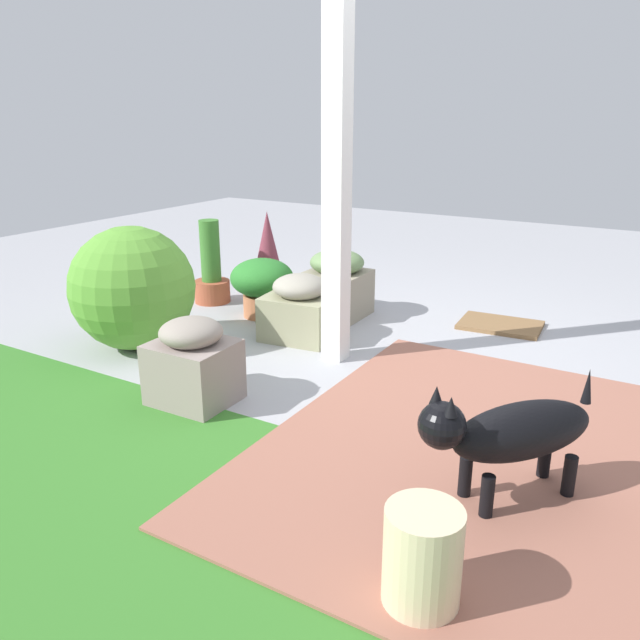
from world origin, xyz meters
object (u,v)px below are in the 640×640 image
(stone_planter_nearest, at_px, (337,284))
(terracotta_pot_spiky, at_px, (268,256))
(stone_planter_near, at_px, (300,308))
(doormat, at_px, (500,325))
(round_shrub, at_px, (133,288))
(porch_pillar, at_px, (337,153))
(terracotta_pot_broad, at_px, (262,283))
(dog, at_px, (511,432))
(terracotta_pot_tall, at_px, (211,273))
(ceramic_urn, at_px, (422,558))
(stone_planter_far, at_px, (193,363))

(stone_planter_nearest, bearing_deg, terracotta_pot_spiky, -14.19)
(stone_planter_near, bearing_deg, doormat, -140.26)
(round_shrub, bearing_deg, porch_pillar, -158.09)
(porch_pillar, height_order, stone_planter_nearest, porch_pillar)
(terracotta_pot_broad, relative_size, dog, 0.69)
(stone_planter_nearest, bearing_deg, terracotta_pot_tall, 11.31)
(round_shrub, bearing_deg, ceramic_urn, 154.33)
(stone_planter_nearest, xyz_separation_m, stone_planter_near, (-0.04, 0.59, -0.04))
(terracotta_pot_broad, bearing_deg, stone_planter_nearest, -147.00)
(round_shrub, bearing_deg, dog, 168.83)
(stone_planter_near, height_order, terracotta_pot_spiky, terracotta_pot_spiky)
(stone_planter_near, distance_m, stone_planter_far, 1.15)
(terracotta_pot_spiky, bearing_deg, terracotta_pot_tall, 55.60)
(stone_planter_nearest, relative_size, terracotta_pot_spiky, 0.71)
(stone_planter_nearest, bearing_deg, doormat, -162.92)
(doormat, bearing_deg, round_shrub, 39.73)
(porch_pillar, xyz_separation_m, stone_planter_near, (0.40, -0.20, -1.06))
(stone_planter_far, relative_size, ceramic_urn, 1.37)
(terracotta_pot_broad, height_order, terracotta_pot_spiky, terracotta_pot_spiky)
(stone_planter_near, bearing_deg, dog, 145.18)
(porch_pillar, distance_m, dog, 1.95)
(stone_planter_near, height_order, ceramic_urn, stone_planter_near)
(stone_planter_near, relative_size, terracotta_pot_tall, 0.76)
(round_shrub, xyz_separation_m, ceramic_urn, (-2.53, 1.22, -0.23))
(stone_planter_nearest, height_order, terracotta_pot_spiky, terracotta_pot_spiky)
(stone_planter_nearest, xyz_separation_m, terracotta_pot_spiky, (0.79, -0.20, 0.09))
(dog, bearing_deg, terracotta_pot_tall, -29.15)
(terracotta_pot_broad, height_order, doormat, terracotta_pot_broad)
(stone_planter_near, distance_m, doormat, 1.50)
(porch_pillar, height_order, dog, porch_pillar)
(stone_planter_near, bearing_deg, stone_planter_far, 92.55)
(porch_pillar, distance_m, stone_planter_near, 1.15)
(stone_planter_near, height_order, dog, dog)
(terracotta_pot_tall, xyz_separation_m, terracotta_pot_spiky, (-0.28, -0.41, 0.10))
(stone_planter_nearest, xyz_separation_m, dog, (-1.80, 1.81, 0.06))
(terracotta_pot_broad, height_order, terracotta_pot_tall, terracotta_pot_tall)
(terracotta_pot_tall, xyz_separation_m, dog, (-2.87, 1.60, 0.07))
(terracotta_pot_broad, bearing_deg, porch_pillar, 152.40)
(stone_planter_far, distance_m, round_shrub, 1.02)
(stone_planter_near, relative_size, doormat, 0.90)
(stone_planter_nearest, xyz_separation_m, terracotta_pot_tall, (1.07, 0.21, -0.01))
(stone_planter_nearest, distance_m, dog, 2.55)
(stone_planter_nearest, height_order, terracotta_pot_tall, terracotta_pot_tall)
(dog, bearing_deg, terracotta_pot_broad, -33.34)
(round_shrub, distance_m, ceramic_urn, 2.82)
(terracotta_pot_spiky, bearing_deg, stone_planter_nearest, 165.81)
(stone_planter_near, relative_size, round_shrub, 0.63)
(porch_pillar, relative_size, stone_planter_far, 5.37)
(ceramic_urn, bearing_deg, terracotta_pot_spiky, -47.30)
(stone_planter_near, distance_m, terracotta_pot_tall, 1.17)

